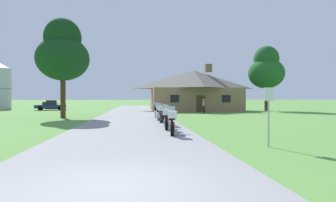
# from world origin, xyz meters

# --- Properties ---
(ground_plane) EXTENTS (500.00, 500.00, 0.00)m
(ground_plane) POSITION_xyz_m (0.00, 20.00, 0.00)
(ground_plane) COLOR #56893D
(asphalt_driveway) EXTENTS (6.40, 80.00, 0.06)m
(asphalt_driveway) POSITION_xyz_m (0.00, 18.00, 0.03)
(asphalt_driveway) COLOR gray
(asphalt_driveway) RESTS_ON ground
(motorcycle_green_nearest_to_camera) EXTENTS (0.72, 2.08, 1.30)m
(motorcycle_green_nearest_to_camera) POSITION_xyz_m (2.04, 7.75, 0.62)
(motorcycle_green_nearest_to_camera) COLOR black
(motorcycle_green_nearest_to_camera) RESTS_ON asphalt_driveway
(motorcycle_white_second_in_row) EXTENTS (0.69, 2.08, 1.30)m
(motorcycle_white_second_in_row) POSITION_xyz_m (2.02, 10.08, 0.62)
(motorcycle_white_second_in_row) COLOR black
(motorcycle_white_second_in_row) RESTS_ON asphalt_driveway
(motorcycle_black_third_in_row) EXTENTS (0.73, 2.08, 1.30)m
(motorcycle_black_third_in_row) POSITION_xyz_m (2.23, 12.29, 0.61)
(motorcycle_black_third_in_row) COLOR black
(motorcycle_black_third_in_row) RESTS_ON asphalt_driveway
(motorcycle_green_fourth_in_row) EXTENTS (0.72, 2.08, 1.30)m
(motorcycle_green_fourth_in_row) POSITION_xyz_m (2.09, 14.61, 0.61)
(motorcycle_green_fourth_in_row) COLOR black
(motorcycle_green_fourth_in_row) RESTS_ON asphalt_driveway
(motorcycle_black_fifth_in_row) EXTENTS (0.72, 2.08, 1.30)m
(motorcycle_black_fifth_in_row) POSITION_xyz_m (2.10, 16.74, 0.61)
(motorcycle_black_fifth_in_row) COLOR black
(motorcycle_black_fifth_in_row) RESTS_ON asphalt_driveway
(motorcycle_orange_farthest_in_row) EXTENTS (0.66, 2.08, 1.30)m
(motorcycle_orange_farthest_in_row) POSITION_xyz_m (2.07, 19.20, 0.62)
(motorcycle_orange_farthest_in_row) COLOR black
(motorcycle_orange_farthest_in_row) RESTS_ON asphalt_driveway
(stone_lodge) EXTENTS (12.42, 9.41, 6.54)m
(stone_lodge) POSITION_xyz_m (8.33, 33.35, 2.91)
(stone_lodge) COLOR #896B4C
(stone_lodge) RESTS_ON ground
(bystander_gray_shirt_near_lodge) EXTENTS (0.35, 0.51, 1.67)m
(bystander_gray_shirt_near_lodge) POSITION_xyz_m (7.97, 25.88, 0.93)
(bystander_gray_shirt_near_lodge) COLOR black
(bystander_gray_shirt_near_lodge) RESTS_ON ground
(metal_signpost_roadside) EXTENTS (0.36, 0.06, 2.14)m
(metal_signpost_roadside) POSITION_xyz_m (5.09, 4.23, 1.35)
(metal_signpost_roadside) COLOR #9EA0A5
(metal_signpost_roadside) RESTS_ON ground
(tree_left_near) EXTENTS (4.58, 4.58, 8.80)m
(tree_left_near) POSITION_xyz_m (-6.10, 20.27, 5.78)
(tree_left_near) COLOR #422D19
(tree_left_near) RESTS_ON ground
(tree_right_of_lodge) EXTENTS (4.86, 4.86, 8.93)m
(tree_right_of_lodge) POSITION_xyz_m (18.12, 31.46, 5.72)
(tree_right_of_lodge) COLOR #422D19
(tree_right_of_lodge) RESTS_ON ground
(metal_silo_distant) EXTENTS (3.13, 3.13, 7.29)m
(metal_silo_distant) POSITION_xyz_m (-21.41, 42.49, 3.65)
(metal_silo_distant) COLOR #B2B7BC
(metal_silo_distant) RESTS_ON ground
(parked_black_suv_far_left) EXTENTS (2.85, 4.90, 1.40)m
(parked_black_suv_far_left) POSITION_xyz_m (-13.71, 43.20, 0.78)
(parked_black_suv_far_left) COLOR black
(parked_black_suv_far_left) RESTS_ON ground
(parked_navy_sedan_far_left) EXTENTS (4.50, 2.70, 1.20)m
(parked_navy_sedan_far_left) POSITION_xyz_m (-12.01, 36.71, 0.64)
(parked_navy_sedan_far_left) COLOR navy
(parked_navy_sedan_far_left) RESTS_ON ground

